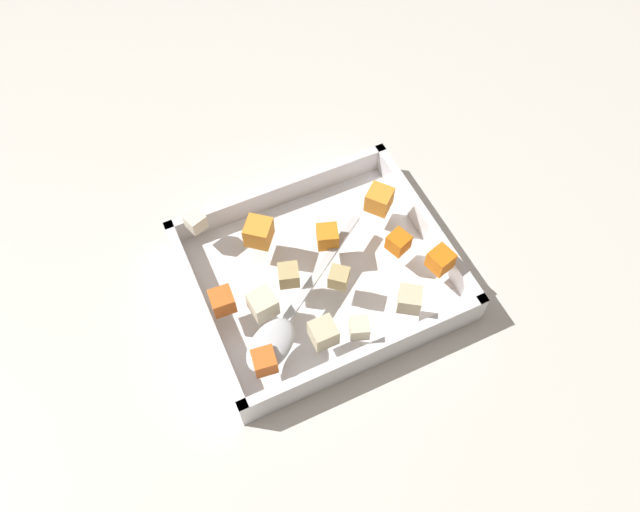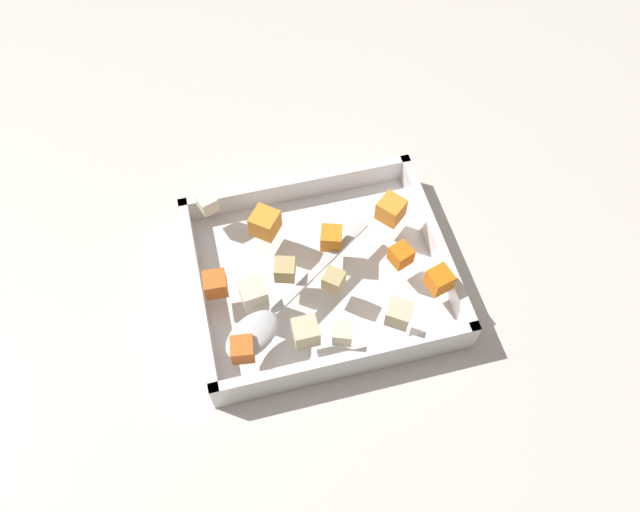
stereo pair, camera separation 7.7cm
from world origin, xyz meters
TOP-DOWN VIEW (x-y plane):
  - ground_plane at (0.00, 0.00)m, footprint 4.00×4.00m
  - baking_dish at (0.01, 0.01)m, footprint 0.32×0.27m
  - carrot_chunk_near_spoon at (-0.10, -0.09)m, footprint 0.03×0.03m
  - carrot_chunk_corner_se at (0.12, 0.05)m, footprint 0.04×0.04m
  - carrot_chunk_front_center at (0.11, -0.01)m, footprint 0.03×0.03m
  - carrot_chunk_mid_right at (0.14, -0.06)m, footprint 0.03×0.03m
  - carrot_chunk_under_handle at (0.03, 0.03)m, footprint 0.03×0.03m
  - carrot_chunk_rim_edge at (-0.12, -0.00)m, footprint 0.03×0.03m
  - carrot_chunk_far_right at (-0.04, 0.07)m, footprint 0.04×0.04m
  - potato_chunk_far_left at (0.08, -0.09)m, footprint 0.04×0.04m
  - potato_chunk_back_center at (0.01, -0.10)m, footprint 0.03×0.03m
  - potato_chunk_mid_left at (-0.03, -0.09)m, footprint 0.03×0.03m
  - potato_chunk_corner_sw at (0.02, -0.03)m, footprint 0.03×0.03m
  - potato_chunk_corner_nw at (-0.07, -0.02)m, footprint 0.03×0.03m
  - potato_chunk_heap_top at (-0.03, -0.00)m, footprint 0.03×0.03m
  - parsnip_chunk_near_left at (-0.11, 0.12)m, footprint 0.03×0.03m
  - serving_spoon at (-0.07, -0.07)m, footprint 0.22×0.16m

SIDE VIEW (x-z plane):
  - ground_plane at x=0.00m, z-range 0.00..0.00m
  - baking_dish at x=0.01m, z-range -0.01..0.04m
  - serving_spoon at x=-0.07m, z-range 0.05..0.07m
  - parsnip_chunk_near_left at x=-0.11m, z-range 0.05..0.07m
  - potato_chunk_back_center at x=0.01m, z-range 0.05..0.07m
  - potato_chunk_corner_sw at x=0.02m, z-range 0.05..0.07m
  - carrot_chunk_front_center at x=0.11m, z-range 0.05..0.08m
  - potato_chunk_heap_top at x=-0.03m, z-range 0.05..0.08m
  - carrot_chunk_near_spoon at x=-0.10m, z-range 0.05..0.08m
  - carrot_chunk_under_handle at x=0.03m, z-range 0.05..0.08m
  - carrot_chunk_mid_right at x=0.14m, z-range 0.05..0.08m
  - carrot_chunk_rim_edge at x=-0.12m, z-range 0.05..0.08m
  - potato_chunk_far_left at x=0.08m, z-range 0.05..0.08m
  - potato_chunk_mid_left at x=-0.03m, z-range 0.05..0.08m
  - potato_chunk_corner_nw at x=-0.07m, z-range 0.05..0.08m
  - carrot_chunk_corner_se at x=0.12m, z-range 0.05..0.08m
  - carrot_chunk_far_right at x=-0.04m, z-range 0.05..0.08m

